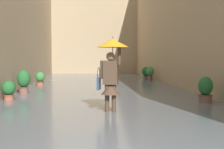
# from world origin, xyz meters

# --- Properties ---
(ground_plane) EXTENTS (62.37, 62.37, 0.00)m
(ground_plane) POSITION_xyz_m (0.00, -12.47, 0.00)
(ground_plane) COLOR slate
(flood_water) EXTENTS (7.84, 30.95, 0.11)m
(flood_water) POSITION_xyz_m (0.00, -12.47, 0.05)
(flood_water) COLOR slate
(flood_water) RESTS_ON ground_plane
(person_wading) EXTENTS (0.85, 0.85, 2.09)m
(person_wading) POSITION_xyz_m (0.08, -6.04, 1.37)
(person_wading) COLOR black
(person_wading) RESTS_ON ground_plane
(potted_plant_far_left) EXTENTS (0.46, 0.46, 0.93)m
(potted_plant_far_left) POSITION_xyz_m (-3.01, -7.55, 0.48)
(potted_plant_far_left) COLOR brown
(potted_plant_far_left) RESTS_ON ground_plane
(potted_plant_near_right) EXTENTS (0.46, 0.46, 0.78)m
(potted_plant_near_right) POSITION_xyz_m (3.01, -14.13, 0.42)
(potted_plant_near_right) COLOR #9E563D
(potted_plant_near_right) RESTS_ON ground_plane
(potted_plant_near_left) EXTENTS (0.46, 0.46, 0.95)m
(potted_plant_near_left) POSITION_xyz_m (-3.08, -16.84, 0.56)
(potted_plant_near_left) COLOR brown
(potted_plant_near_left) RESTS_ON ground_plane
(potted_plant_mid_left) EXTENTS (0.57, 0.57, 0.89)m
(potted_plant_mid_left) POSITION_xyz_m (-3.10, -18.23, 0.50)
(potted_plant_mid_left) COLOR #66605B
(potted_plant_mid_left) RESTS_ON ground_plane
(potted_plant_mid_right) EXTENTS (0.52, 0.52, 1.03)m
(potted_plant_mid_right) POSITION_xyz_m (3.13, -10.39, 0.59)
(potted_plant_mid_right) COLOR brown
(potted_plant_mid_right) RESTS_ON ground_plane
(potted_plant_far_right) EXTENTS (0.45, 0.45, 0.77)m
(potted_plant_far_right) POSITION_xyz_m (3.26, -8.49, 0.44)
(potted_plant_far_right) COLOR #9E563D
(potted_plant_far_right) RESTS_ON ground_plane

